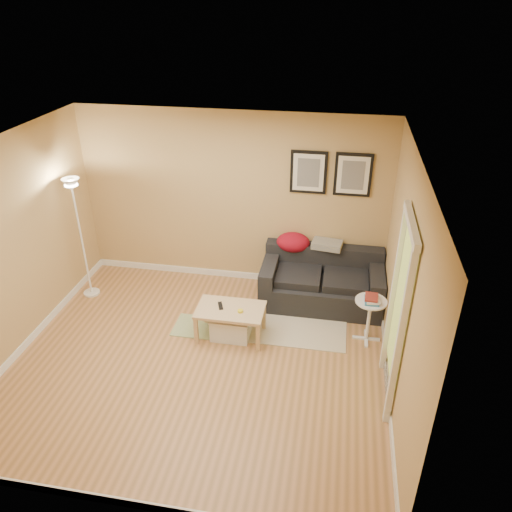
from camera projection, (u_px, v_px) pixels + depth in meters
name	position (u px, v px, depth m)	size (l,w,h in m)	color
floor	(200.00, 360.00, 6.04)	(4.50, 4.50, 0.00)	#B87F4E
ceiling	(185.00, 153.00, 4.78)	(4.50, 4.50, 0.00)	white
wall_back	(233.00, 200.00, 7.14)	(4.50, 4.50, 0.00)	tan
wall_front	(118.00, 401.00, 3.69)	(4.50, 4.50, 0.00)	tan
wall_left	(9.00, 252.00, 5.76)	(4.00, 4.00, 0.00)	tan
wall_right	(404.00, 288.00, 5.07)	(4.00, 4.00, 0.00)	tan
baseboard_back	(234.00, 274.00, 7.73)	(4.50, 0.02, 0.10)	white
baseboard_front	(137.00, 504.00, 4.30)	(4.50, 0.02, 0.10)	white
baseboard_left	(33.00, 336.00, 6.36)	(0.02, 4.00, 0.10)	white
baseboard_right	(387.00, 379.00, 5.67)	(0.02, 4.00, 0.10)	white
sofa	(322.00, 280.00, 6.97)	(1.70, 0.90, 0.75)	black
red_throw	(293.00, 242.00, 7.12)	(0.48, 0.36, 0.28)	maroon
plaid_throw	(327.00, 245.00, 7.04)	(0.42, 0.26, 0.10)	tan
framed_print_left	(309.00, 172.00, 6.71)	(0.50, 0.04, 0.60)	black
framed_print_right	(353.00, 175.00, 6.62)	(0.50, 0.04, 0.60)	black
area_rug	(299.00, 328.00, 6.59)	(1.25, 0.85, 0.01)	beige
green_runner	(200.00, 327.00, 6.61)	(0.70, 0.50, 0.01)	#668C4C
coffee_table	(231.00, 322.00, 6.35)	(0.86, 0.53, 0.43)	tan
remote_control	(220.00, 306.00, 6.29)	(0.05, 0.16, 0.02)	black
tape_roll	(240.00, 311.00, 6.17)	(0.07, 0.07, 0.03)	yellow
storage_bin	(231.00, 326.00, 6.37)	(0.51, 0.37, 0.31)	white
side_table	(368.00, 320.00, 6.24)	(0.40, 0.40, 0.61)	white
book_stack	(372.00, 299.00, 6.06)	(0.17, 0.23, 0.07)	teal
floor_lamp	(82.00, 242.00, 6.93)	(0.24, 0.24, 1.81)	white
doorway	(396.00, 317.00, 5.08)	(0.12, 1.01, 2.13)	white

